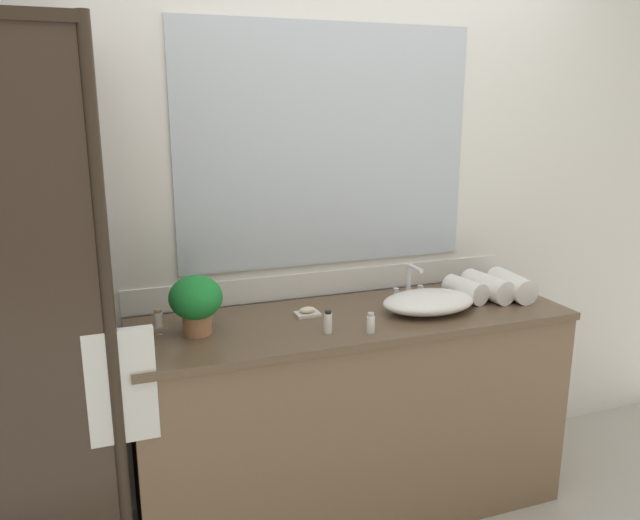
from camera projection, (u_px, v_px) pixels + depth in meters
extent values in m
plane|color=#B7B2A8|center=(352.00, 507.00, 2.77)|extent=(8.00, 8.00, 0.00)
cube|color=silver|center=(325.00, 207.00, 2.77)|extent=(4.40, 0.05, 2.60)
cube|color=silver|center=(327.00, 283.00, 2.83)|extent=(1.80, 0.01, 0.11)
cube|color=silver|center=(328.00, 147.00, 2.68)|extent=(1.32, 0.01, 1.03)
cube|color=brown|center=(352.00, 418.00, 2.67)|extent=(1.80, 0.56, 0.87)
cube|color=brown|center=(354.00, 319.00, 2.56)|extent=(1.80, 0.58, 0.03)
cylinder|color=#2D2319|center=(112.00, 347.00, 1.96)|extent=(0.04, 0.04, 2.00)
cube|color=#382B21|center=(109.00, 319.00, 2.22)|extent=(0.01, 0.57, 1.96)
cylinder|color=#2D2319|center=(117.00, 336.00, 1.97)|extent=(0.32, 0.02, 0.02)
cube|color=white|center=(122.00, 386.00, 2.01)|extent=(0.22, 0.04, 0.39)
ellipsoid|color=white|center=(429.00, 302.00, 2.60)|extent=(0.40, 0.27, 0.08)
cube|color=silver|center=(408.00, 297.00, 2.77)|extent=(0.17, 0.04, 0.02)
cylinder|color=silver|center=(409.00, 280.00, 2.75)|extent=(0.02, 0.02, 0.14)
cylinder|color=silver|center=(415.00, 268.00, 2.68)|extent=(0.02, 0.11, 0.02)
cylinder|color=silver|center=(396.00, 293.00, 2.74)|extent=(0.02, 0.02, 0.04)
cylinder|color=silver|center=(420.00, 290.00, 2.78)|extent=(0.02, 0.02, 0.04)
cylinder|color=#B77A51|center=(197.00, 324.00, 2.35)|extent=(0.11, 0.11, 0.07)
ellipsoid|color=#1D8032|center=(196.00, 297.00, 2.32)|extent=(0.20, 0.20, 0.17)
cube|color=silver|center=(308.00, 314.00, 2.56)|extent=(0.10, 0.07, 0.01)
ellipsoid|color=beige|center=(307.00, 310.00, 2.55)|extent=(0.07, 0.04, 0.02)
cylinder|color=white|center=(371.00, 324.00, 2.36)|extent=(0.03, 0.03, 0.06)
cylinder|color=#B7B2A8|center=(371.00, 315.00, 2.35)|extent=(0.02, 0.02, 0.01)
cylinder|color=white|center=(158.00, 323.00, 2.35)|extent=(0.03, 0.03, 0.08)
cylinder|color=#9E895B|center=(158.00, 311.00, 2.34)|extent=(0.03, 0.03, 0.01)
cylinder|color=white|center=(328.00, 323.00, 2.36)|extent=(0.03, 0.03, 0.08)
cylinder|color=black|center=(328.00, 312.00, 2.34)|extent=(0.02, 0.02, 0.01)
cylinder|color=white|center=(511.00, 285.00, 2.79)|extent=(0.13, 0.26, 0.11)
cylinder|color=white|center=(487.00, 287.00, 2.77)|extent=(0.13, 0.26, 0.11)
cylinder|color=white|center=(465.00, 290.00, 2.74)|extent=(0.14, 0.21, 0.10)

